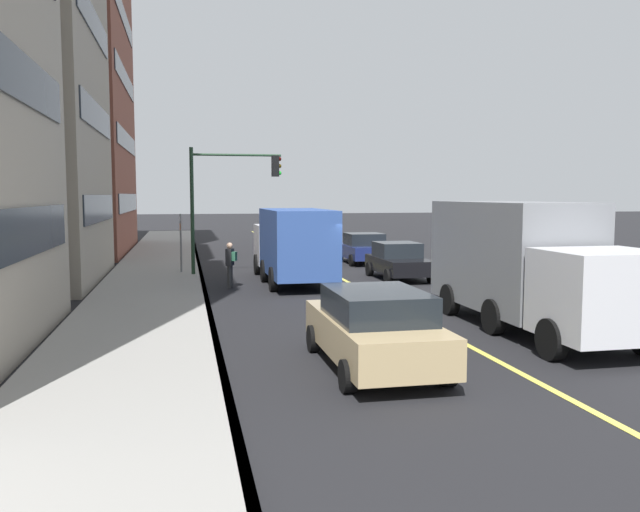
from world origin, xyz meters
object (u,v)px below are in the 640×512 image
(car_navy, at_px, (364,248))
(car_tan, at_px, (375,328))
(truck_blue, at_px, (293,244))
(truck_gray, at_px, (526,263))
(car_black, at_px, (399,261))
(pedestrian_with_backpack, at_px, (230,261))
(street_sign_post, at_px, (181,239))
(traffic_light_mast, at_px, (228,189))

(car_navy, bearing_deg, car_tan, 164.91)
(truck_blue, bearing_deg, truck_gray, -155.99)
(car_black, xyz_separation_m, truck_gray, (-10.30, 0.03, 0.98))
(truck_gray, xyz_separation_m, pedestrian_with_backpack, (9.13, 7.02, -0.74))
(car_navy, relative_size, truck_gray, 0.49)
(car_tan, bearing_deg, car_navy, -15.09)
(truck_blue, relative_size, pedestrian_with_backpack, 4.42)
(truck_blue, xyz_separation_m, street_sign_post, (3.43, 4.39, 0.01))
(car_navy, relative_size, car_black, 0.96)
(truck_gray, bearing_deg, truck_blue, 24.01)
(truck_gray, height_order, truck_blue, truck_gray)
(car_navy, bearing_deg, traffic_light_mast, 119.55)
(traffic_light_mast, bearing_deg, pedestrian_with_backpack, 177.39)
(pedestrian_with_backpack, bearing_deg, car_tan, -170.44)
(car_tan, distance_m, pedestrian_with_backpack, 12.28)
(traffic_light_mast, bearing_deg, truck_gray, -151.34)
(street_sign_post, bearing_deg, truck_blue, -127.94)
(car_tan, height_order, car_black, car_tan)
(street_sign_post, bearing_deg, pedestrian_with_backpack, -156.98)
(car_navy, height_order, car_tan, car_tan)
(car_tan, relative_size, street_sign_post, 1.75)
(traffic_light_mast, bearing_deg, car_navy, -60.45)
(traffic_light_mast, bearing_deg, car_black, -108.16)
(car_navy, xyz_separation_m, traffic_light_mast, (-4.06, 7.17, 2.99))
(street_sign_post, bearing_deg, car_tan, -166.72)
(car_black, relative_size, truck_gray, 0.51)
(truck_gray, xyz_separation_m, street_sign_post, (13.45, 8.86, -0.16))
(truck_blue, xyz_separation_m, pedestrian_with_backpack, (-0.90, 2.56, -0.57))
(car_black, bearing_deg, traffic_light_mast, 71.84)
(truck_blue, distance_m, street_sign_post, 5.57)
(car_tan, relative_size, car_black, 1.18)
(pedestrian_with_backpack, bearing_deg, truck_blue, -70.59)
(car_navy, relative_size, traffic_light_mast, 0.70)
(truck_blue, height_order, pedestrian_with_backpack, truck_blue)
(car_black, xyz_separation_m, truck_blue, (-0.27, 4.50, 0.81))
(car_navy, relative_size, truck_blue, 0.51)
(car_black, bearing_deg, car_navy, -2.49)
(pedestrian_with_backpack, height_order, street_sign_post, street_sign_post)
(truck_blue, relative_size, street_sign_post, 2.83)
(car_tan, bearing_deg, truck_blue, -2.27)
(truck_gray, bearing_deg, car_navy, -1.05)
(car_tan, distance_m, traffic_light_mast, 15.93)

